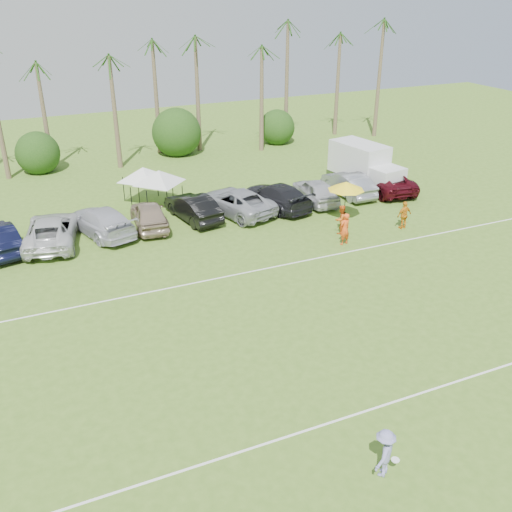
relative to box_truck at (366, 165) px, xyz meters
name	(u,v)px	position (x,y,z in m)	size (l,w,h in m)	color
ground	(342,468)	(-16.54, -23.69, -1.71)	(120.00, 120.00, 0.00)	#4B7122
field_lines	(246,340)	(-16.54, -15.69, -1.71)	(80.00, 12.10, 0.01)	white
palm_tree_4	(52,77)	(-20.54, 14.31, 5.77)	(2.40, 2.40, 8.90)	brown
palm_tree_5	(101,63)	(-16.54, 14.31, 6.64)	(2.40, 2.40, 9.90)	brown
palm_tree_6	(149,49)	(-12.54, 14.31, 7.50)	(2.40, 2.40, 10.90)	brown
palm_tree_7	(194,37)	(-8.54, 14.31, 8.35)	(2.40, 2.40, 11.90)	brown
palm_tree_8	(249,65)	(-3.54, 14.31, 5.77)	(2.40, 2.40, 8.90)	brown
palm_tree_9	(298,52)	(1.46, 14.31, 6.64)	(2.40, 2.40, 9.90)	brown
palm_tree_10	(345,41)	(6.46, 14.31, 7.50)	(2.40, 2.40, 10.90)	brown
palm_tree_11	(381,30)	(10.46, 14.31, 8.35)	(2.40, 2.40, 11.90)	brown
bush_tree_1	(36,147)	(-22.54, 15.31, 0.08)	(4.00, 4.00, 4.00)	brown
bush_tree_2	(174,133)	(-10.54, 15.31, 0.08)	(4.00, 4.00, 4.00)	brown
bush_tree_3	(273,123)	(-0.54, 15.31, 0.08)	(4.00, 4.00, 4.00)	brown
sideline_player_a	(345,229)	(-7.15, -8.62, -0.72)	(0.72, 0.47, 1.98)	#F3541B
sideline_player_b	(341,219)	(-6.49, -7.10, -0.79)	(0.90, 0.70, 1.85)	orange
sideline_player_c	(404,215)	(-2.40, -8.05, -0.80)	(1.07, 0.44, 1.82)	orange
box_truck	(366,165)	(0.00, 0.00, 0.00)	(3.36, 6.52, 3.20)	silver
canopy_tent_left	(143,167)	(-16.38, 3.03, 0.97)	(3.87, 3.87, 3.13)	black
canopy_tent_right	(159,170)	(-15.55, 1.95, 0.95)	(3.83, 3.83, 3.11)	black
market_umbrella	(346,186)	(-5.15, -5.38, 0.69)	(2.40, 2.40, 2.67)	black
frisbee_player	(384,453)	(-15.49, -24.38, -0.84)	(1.30, 1.17, 1.75)	#8283B9
parked_car_2	(51,230)	(-23.17, -1.46, -0.86)	(2.84, 6.16, 1.71)	silver
parked_car_3	(101,221)	(-20.18, -1.18, -0.86)	(2.40, 5.90, 1.71)	silver
parked_car_4	(149,215)	(-17.18, -1.32, -0.86)	(2.02, 5.03, 1.71)	gray
parked_car_5	(193,207)	(-14.19, -1.16, -0.86)	(1.81, 5.20, 1.71)	black
parked_car_6	(236,201)	(-11.20, -1.29, -0.86)	(2.84, 6.16, 1.71)	#9FA1A7
parked_car_7	(276,196)	(-8.20, -1.41, -0.86)	(2.40, 5.90, 1.71)	black
parked_car_8	(315,191)	(-5.21, -1.56, -0.86)	(2.02, 5.03, 1.71)	#B8B8BD
parked_car_9	(349,184)	(-2.22, -1.20, -0.86)	(1.81, 5.20, 1.71)	gray
parked_car_10	(384,180)	(0.77, -1.44, -0.86)	(2.84, 6.16, 1.71)	#470B14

